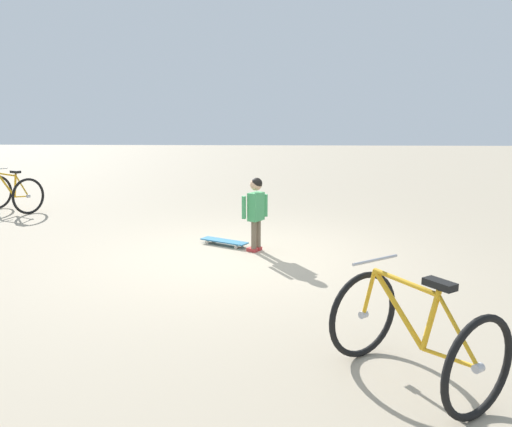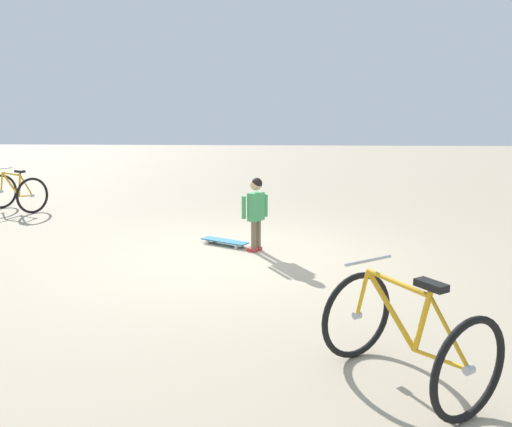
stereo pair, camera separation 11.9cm
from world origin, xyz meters
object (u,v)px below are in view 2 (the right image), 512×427
object	(u,v)px
skateboard	(225,241)
bicycle_near	(16,192)
bicycle_mid	(406,336)
child_person	(256,206)

from	to	relation	value
skateboard	bicycle_near	xyz separation A→B (m)	(2.48, 4.51, 0.32)
skateboard	bicycle_mid	bearing A→B (deg)	-155.66
child_person	bicycle_mid	distance (m)	3.79
skateboard	bicycle_mid	world-z (taller)	bicycle_mid
skateboard	bicycle_near	size ratio (longest dim) A/B	0.59
child_person	bicycle_mid	size ratio (longest dim) A/B	0.83
skateboard	bicycle_near	bearing A→B (deg)	61.18
child_person	bicycle_near	world-z (taller)	child_person
skateboard	bicycle_mid	size ratio (longest dim) A/B	0.59
child_person	bicycle_near	xyz separation A→B (m)	(2.79, 5.00, -0.28)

